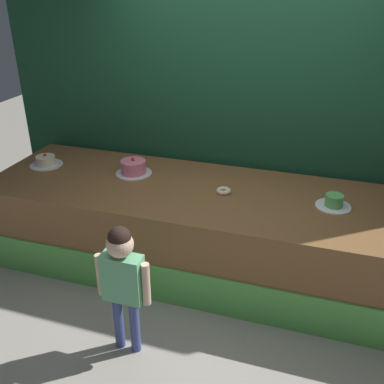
{
  "coord_description": "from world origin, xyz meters",
  "views": [
    {
      "loc": [
        0.77,
        -2.67,
        2.45
      ],
      "look_at": [
        -0.2,
        0.37,
        0.87
      ],
      "focal_mm": 40.91,
      "sensor_mm": 36.0,
      "label": 1
    }
  ],
  "objects_px": {
    "child_figure": "(122,274)",
    "cake_center": "(133,168)",
    "donut": "(224,191)",
    "cake_left": "(46,161)",
    "cake_right": "(334,202)"
  },
  "relations": [
    {
      "from": "donut",
      "to": "cake_left",
      "type": "xyz_separation_m",
      "value": [
        -1.81,
        0.06,
        0.02
      ]
    },
    {
      "from": "donut",
      "to": "cake_left",
      "type": "height_order",
      "value": "cake_left"
    },
    {
      "from": "child_figure",
      "to": "cake_center",
      "type": "bearing_deg",
      "value": 111.24
    },
    {
      "from": "donut",
      "to": "cake_right",
      "type": "relative_size",
      "value": 0.44
    },
    {
      "from": "cake_left",
      "to": "cake_center",
      "type": "height_order",
      "value": "cake_center"
    },
    {
      "from": "child_figure",
      "to": "donut",
      "type": "bearing_deg",
      "value": 71.25
    },
    {
      "from": "cake_center",
      "to": "cake_right",
      "type": "xyz_separation_m",
      "value": [
        1.81,
        -0.11,
        -0.02
      ]
    },
    {
      "from": "child_figure",
      "to": "donut",
      "type": "relative_size",
      "value": 8.14
    },
    {
      "from": "cake_left",
      "to": "cake_right",
      "type": "height_order",
      "value": "cake_left"
    },
    {
      "from": "child_figure",
      "to": "cake_center",
      "type": "xyz_separation_m",
      "value": [
        -0.51,
        1.31,
        0.17
      ]
    },
    {
      "from": "cake_right",
      "to": "child_figure",
      "type": "bearing_deg",
      "value": -137.47
    },
    {
      "from": "cake_right",
      "to": "cake_left",
      "type": "bearing_deg",
      "value": 179.24
    },
    {
      "from": "child_figure",
      "to": "cake_right",
      "type": "xyz_separation_m",
      "value": [
        1.3,
        1.2,
        0.15
      ]
    },
    {
      "from": "cake_left",
      "to": "cake_center",
      "type": "xyz_separation_m",
      "value": [
        0.91,
        0.08,
        0.02
      ]
    },
    {
      "from": "cake_center",
      "to": "cake_left",
      "type": "bearing_deg",
      "value": -175.19
    }
  ]
}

